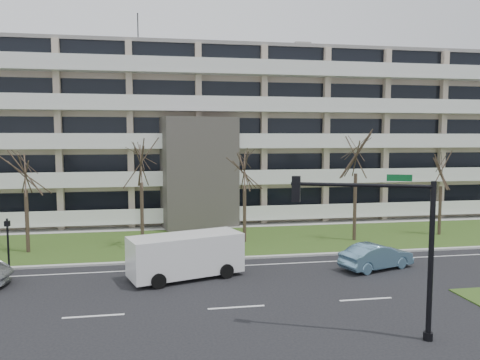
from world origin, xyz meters
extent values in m
plane|color=black|center=(0.00, 0.00, 0.00)|extent=(160.00, 160.00, 0.00)
cube|color=#35531B|center=(0.00, 13.00, 0.03)|extent=(90.00, 10.00, 0.06)
cube|color=#B2B2AD|center=(0.00, 8.00, 0.06)|extent=(90.00, 0.35, 0.12)
cube|color=#B2B2AD|center=(0.00, 18.50, 0.04)|extent=(90.00, 2.00, 0.08)
cube|color=white|center=(0.00, 6.50, 0.01)|extent=(90.00, 0.12, 0.01)
cube|color=#BBA992|center=(0.00, 25.50, 7.50)|extent=(60.00, 12.00, 15.00)
cube|color=gray|center=(0.00, 25.50, 15.15)|extent=(60.50, 12.50, 0.30)
cube|color=#4C4742|center=(0.00, 18.50, 4.50)|extent=(6.39, 3.69, 9.00)
cube|color=black|center=(0.00, 18.30, 2.00)|extent=(4.92, 1.19, 3.50)
cylinder|color=black|center=(-5.00, 25.50, 17.00)|extent=(0.10, 0.10, 3.50)
cube|color=black|center=(0.00, 19.48, 2.10)|extent=(58.00, 0.10, 1.80)
cube|color=white|center=(0.00, 18.80, 0.60)|extent=(58.00, 1.40, 0.22)
cube|color=white|center=(0.00, 18.15, 1.20)|extent=(58.00, 0.08, 1.00)
cube|color=black|center=(0.00, 19.48, 5.10)|extent=(58.00, 0.10, 1.80)
cube|color=white|center=(0.00, 18.80, 3.60)|extent=(58.00, 1.40, 0.22)
cube|color=white|center=(0.00, 18.15, 4.20)|extent=(58.00, 0.08, 1.00)
cube|color=black|center=(0.00, 19.48, 8.10)|extent=(58.00, 0.10, 1.80)
cube|color=white|center=(0.00, 18.80, 6.60)|extent=(58.00, 1.40, 0.22)
cube|color=white|center=(0.00, 18.15, 7.20)|extent=(58.00, 0.08, 1.00)
cube|color=black|center=(0.00, 19.48, 11.10)|extent=(58.00, 0.10, 1.80)
cube|color=white|center=(0.00, 18.80, 9.60)|extent=(58.00, 1.40, 0.22)
cube|color=white|center=(0.00, 18.15, 10.20)|extent=(58.00, 0.08, 1.00)
cube|color=black|center=(0.00, 19.48, 14.10)|extent=(58.00, 0.10, 1.80)
cube|color=white|center=(0.00, 18.80, 12.60)|extent=(58.00, 1.40, 0.22)
cube|color=white|center=(0.00, 18.15, 13.20)|extent=(58.00, 0.08, 1.00)
imported|color=#6896B4|center=(8.74, 4.60, 0.72)|extent=(4.61, 2.79, 1.43)
cube|color=white|center=(-1.92, 4.75, 1.25)|extent=(6.25, 3.85, 2.07)
cube|color=black|center=(-1.92, 4.75, 1.85)|extent=(5.79, 3.56, 0.76)
cube|color=white|center=(0.72, 5.59, 1.09)|extent=(0.99, 2.08, 1.30)
cylinder|color=black|center=(-3.35, 3.15, 0.38)|extent=(0.81, 0.49, 0.76)
cylinder|color=black|center=(-4.01, 5.23, 0.38)|extent=(0.81, 0.49, 0.76)
cylinder|color=black|center=(0.17, 4.28, 0.38)|extent=(0.81, 0.49, 0.76)
cylinder|color=black|center=(-0.49, 6.35, 0.38)|extent=(0.81, 0.49, 0.76)
cylinder|color=black|center=(6.38, -4.43, 0.15)|extent=(0.35, 0.35, 0.29)
cylinder|color=black|center=(6.38, -4.43, 2.92)|extent=(0.19, 0.19, 5.84)
cylinder|color=black|center=(4.03, -3.49, 5.64)|extent=(4.75, 2.01, 0.14)
cube|color=black|center=(1.86, -2.62, 5.45)|extent=(0.40, 0.40, 0.97)
sphere|color=red|center=(1.86, -2.62, 5.76)|extent=(0.19, 0.19, 0.19)
sphere|color=orange|center=(1.86, -2.62, 5.45)|extent=(0.19, 0.19, 0.19)
sphere|color=green|center=(1.86, -2.62, 5.14)|extent=(0.19, 0.19, 0.19)
cube|color=#0C5926|center=(5.29, -4.00, 5.93)|extent=(0.83, 0.36, 0.24)
cylinder|color=black|center=(-11.68, 8.16, 1.43)|extent=(0.11, 0.11, 2.85)
cube|color=black|center=(-11.68, 8.16, 2.57)|extent=(0.30, 0.26, 0.30)
sphere|color=red|center=(-11.68, 8.16, 2.57)|extent=(0.13, 0.13, 0.13)
cylinder|color=#382B21|center=(-11.59, 11.76, 2.02)|extent=(0.24, 0.24, 4.04)
cylinder|color=#382B21|center=(-4.42, 12.06, 2.19)|extent=(0.24, 0.24, 4.38)
cylinder|color=#382B21|center=(2.61, 12.37, 2.00)|extent=(0.24, 0.24, 4.00)
cylinder|color=#382B21|center=(10.45, 11.57, 2.41)|extent=(0.24, 0.24, 4.83)
cylinder|color=#382B21|center=(17.56, 12.28, 1.86)|extent=(0.24, 0.24, 3.72)
camera|label=1|loc=(-3.18, -19.50, 7.39)|focal=35.00mm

